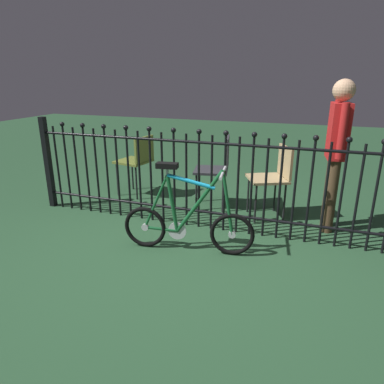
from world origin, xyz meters
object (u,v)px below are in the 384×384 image
bicycle (187,222)px  chair_charcoal (218,165)px  chair_tan (274,174)px  person_visitor (337,144)px  chair_olive (138,158)px

bicycle → chair_charcoal: bearing=92.1°
chair_charcoal → chair_tan: 0.72m
bicycle → person_visitor: size_ratio=0.79×
chair_charcoal → person_visitor: bearing=-10.7°
bicycle → chair_tan: bicycle is taller
chair_tan → person_visitor: bearing=-14.0°
chair_olive → chair_tan: 1.90m
chair_charcoal → person_visitor: person_visitor is taller
chair_olive → person_visitor: size_ratio=0.53×
chair_olive → person_visitor: (2.52, -0.34, 0.42)m
chair_tan → bicycle: bearing=-119.9°
chair_charcoal → chair_olive: bearing=175.7°
person_visitor → chair_tan: bearing=166.0°
chair_charcoal → person_visitor: 1.42m
chair_tan → person_visitor: (0.63, -0.16, 0.42)m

